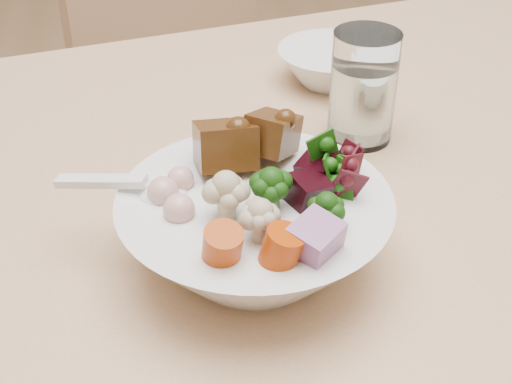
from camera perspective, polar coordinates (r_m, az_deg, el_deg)
chair_far at (r=1.34m, az=-3.89°, el=7.43°), size 0.56×0.56×0.89m
food_bowl at (r=0.58m, az=0.03°, el=-2.65°), size 0.22×0.22×0.12m
soup_spoon at (r=0.58m, az=-8.74°, el=0.00°), size 0.11×0.07×0.02m
water_glass at (r=0.75m, az=8.53°, el=7.95°), size 0.07×0.07×0.12m
side_bowl at (r=0.88m, az=5.95°, el=10.01°), size 0.13×0.13×0.04m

